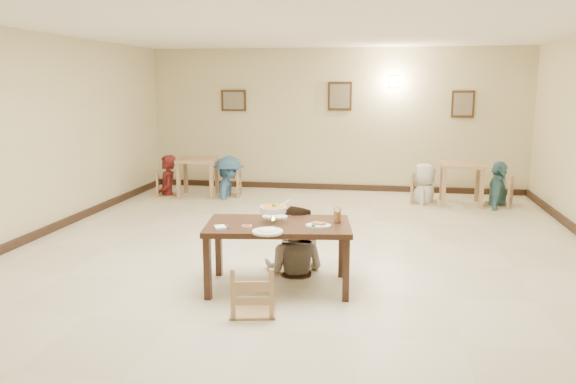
% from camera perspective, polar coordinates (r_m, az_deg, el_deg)
% --- Properties ---
extents(floor, '(10.00, 10.00, 0.00)m').
position_cam_1_polar(floor, '(7.40, 1.20, -6.71)').
color(floor, beige).
rests_on(floor, ground).
extents(ceiling, '(10.00, 10.00, 0.00)m').
position_cam_1_polar(ceiling, '(7.10, 1.30, 17.05)').
color(ceiling, white).
rests_on(ceiling, wall_back).
extents(wall_back, '(10.00, 0.00, 10.00)m').
position_cam_1_polar(wall_back, '(12.05, 4.78, 7.30)').
color(wall_back, beige).
rests_on(wall_back, floor).
extents(wall_front, '(10.00, 0.00, 10.00)m').
position_cam_1_polar(wall_front, '(2.35, -17.19, -7.66)').
color(wall_front, beige).
rests_on(wall_front, floor).
extents(wall_left, '(0.00, 10.00, 10.00)m').
position_cam_1_polar(wall_left, '(8.64, -26.12, 4.88)').
color(wall_left, beige).
rests_on(wall_left, floor).
extents(baseboard_back, '(8.00, 0.06, 0.12)m').
position_cam_1_polar(baseboard_back, '(12.19, 4.66, 0.52)').
color(baseboard_back, black).
rests_on(baseboard_back, floor).
extents(baseboard_left, '(0.06, 10.00, 0.12)m').
position_cam_1_polar(baseboard_left, '(8.86, -25.19, -4.41)').
color(baseboard_left, black).
rests_on(baseboard_left, floor).
extents(picture_a, '(0.55, 0.04, 0.45)m').
position_cam_1_polar(picture_a, '(12.37, -5.54, 9.23)').
color(picture_a, '#362211').
rests_on(picture_a, wall_back).
extents(picture_b, '(0.50, 0.04, 0.60)m').
position_cam_1_polar(picture_b, '(11.98, 5.28, 9.67)').
color(picture_b, '#362211').
rests_on(picture_b, wall_back).
extents(picture_c, '(0.45, 0.04, 0.55)m').
position_cam_1_polar(picture_c, '(12.04, 17.35, 8.52)').
color(picture_c, '#362211').
rests_on(picture_c, wall_back).
extents(wall_sconce, '(0.16, 0.05, 0.22)m').
position_cam_1_polar(wall_sconce, '(11.94, 10.68, 10.96)').
color(wall_sconce, '#FFD88C').
rests_on(wall_sconce, wall_back).
extents(main_table, '(1.67, 1.09, 0.74)m').
position_cam_1_polar(main_table, '(6.17, -0.99, -3.94)').
color(main_table, '#361D12').
rests_on(main_table, floor).
extents(chair_far, '(0.48, 0.48, 1.02)m').
position_cam_1_polar(chair_far, '(6.83, 0.58, -3.78)').
color(chair_far, tan).
rests_on(chair_far, floor).
extents(chair_near, '(0.45, 0.45, 0.95)m').
position_cam_1_polar(chair_near, '(5.58, -3.61, -7.52)').
color(chair_near, tan).
rests_on(chair_near, floor).
extents(main_diner, '(0.87, 0.72, 1.63)m').
position_cam_1_polar(main_diner, '(6.67, 0.67, -1.43)').
color(main_diner, gray).
rests_on(main_diner, floor).
extents(curry_warmer, '(0.32, 0.29, 0.26)m').
position_cam_1_polar(curry_warmer, '(6.15, -1.51, -1.78)').
color(curry_warmer, silver).
rests_on(curry_warmer, main_table).
extents(rice_plate_far, '(0.29, 0.29, 0.07)m').
position_cam_1_polar(rice_plate_far, '(6.41, -1.34, -2.52)').
color(rice_plate_far, white).
rests_on(rice_plate_far, main_table).
extents(rice_plate_near, '(0.32, 0.32, 0.07)m').
position_cam_1_polar(rice_plate_near, '(5.77, -2.09, -4.01)').
color(rice_plate_near, white).
rests_on(rice_plate_near, main_table).
extents(fried_plate, '(0.27, 0.27, 0.06)m').
position_cam_1_polar(fried_plate, '(6.01, 3.08, -3.37)').
color(fried_plate, white).
rests_on(fried_plate, main_table).
extents(chili_dish, '(0.10, 0.10, 0.02)m').
position_cam_1_polar(chili_dish, '(6.02, -4.20, -3.46)').
color(chili_dish, white).
rests_on(chili_dish, main_table).
extents(napkin_cutlery, '(0.19, 0.24, 0.03)m').
position_cam_1_polar(napkin_cutlery, '(5.97, -6.87, -3.60)').
color(napkin_cutlery, white).
rests_on(napkin_cutlery, main_table).
extents(drink_glass, '(0.08, 0.08, 0.17)m').
position_cam_1_polar(drink_glass, '(6.20, 5.04, -2.42)').
color(drink_glass, white).
rests_on(drink_glass, main_table).
extents(bg_table_left, '(0.87, 0.87, 0.78)m').
position_cam_1_polar(bg_table_left, '(11.51, -9.15, 2.72)').
color(bg_table_left, tan).
rests_on(bg_table_left, floor).
extents(bg_table_right, '(0.81, 0.81, 0.78)m').
position_cam_1_polar(bg_table_right, '(11.04, 17.24, 2.07)').
color(bg_table_right, tan).
rests_on(bg_table_right, floor).
extents(bg_chair_ll, '(0.44, 0.44, 0.93)m').
position_cam_1_polar(bg_chair_ll, '(11.68, -12.19, 1.88)').
color(bg_chair_ll, tan).
rests_on(bg_chair_ll, floor).
extents(bg_chair_lr, '(0.45, 0.45, 0.95)m').
position_cam_1_polar(bg_chair_lr, '(11.38, -6.03, 1.88)').
color(bg_chair_lr, tan).
rests_on(bg_chair_lr, floor).
extents(bg_chair_rl, '(0.48, 0.48, 1.03)m').
position_cam_1_polar(bg_chair_rl, '(11.04, 13.73, 1.56)').
color(bg_chair_rl, tan).
rests_on(bg_chair_rl, floor).
extents(bg_chair_rr, '(0.49, 0.49, 1.04)m').
position_cam_1_polar(bg_chair_rr, '(11.15, 20.62, 1.29)').
color(bg_chair_rr, tan).
rests_on(bg_chair_rr, floor).
extents(bg_diner_a, '(0.62, 0.72, 1.67)m').
position_cam_1_polar(bg_diner_a, '(11.63, -12.26, 3.67)').
color(bg_diner_a, '#581717').
rests_on(bg_diner_a, floor).
extents(bg_diner_b, '(0.77, 1.15, 1.65)m').
position_cam_1_polar(bg_diner_b, '(11.33, -6.06, 3.64)').
color(bg_diner_b, teal).
rests_on(bg_diner_b, floor).
extents(bg_diner_c, '(0.62, 0.82, 1.53)m').
position_cam_1_polar(bg_diner_c, '(11.01, 13.79, 2.85)').
color(bg_diner_c, silver).
rests_on(bg_diner_c, floor).
extents(bg_diner_d, '(0.65, 1.06, 1.69)m').
position_cam_1_polar(bg_diner_d, '(11.11, 20.73, 2.94)').
color(bg_diner_d, teal).
rests_on(bg_diner_d, floor).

